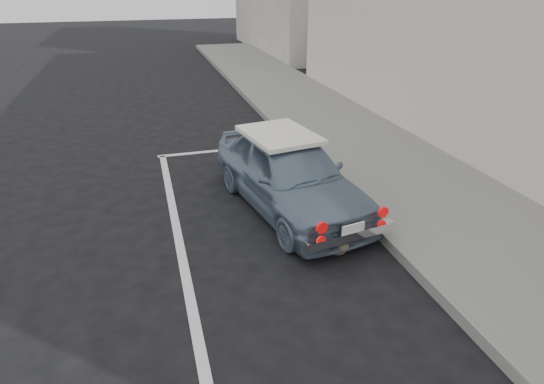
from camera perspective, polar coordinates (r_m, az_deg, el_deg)
The scene contains 5 objects.
sidewalk at distance 7.10m, azimuth 24.38°, elevation -4.57°, with size 2.80×40.00×0.15m, color slate.
pline_front at distance 9.80m, azimuth -5.38°, elevation 5.32°, with size 3.00×0.12×0.01m, color silver.
pline_side at distance 6.50m, azimuth -11.56°, elevation -6.22°, with size 0.12×7.00×0.01m, color silver.
retro_coupe at distance 7.06m, azimuth 2.18°, elevation 2.41°, with size 1.97×3.66×1.18m.
cat at distance 6.13m, azimuth 8.01°, elevation -6.57°, with size 0.34×0.55×0.30m.
Camera 1 is at (-1.15, -2.56, 3.36)m, focal length 30.00 mm.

